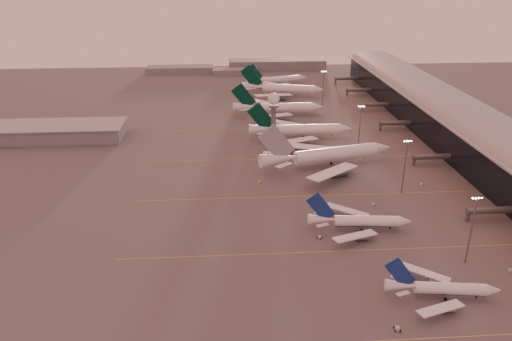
{
  "coord_description": "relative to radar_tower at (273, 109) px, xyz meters",
  "views": [
    {
      "loc": [
        -22.34,
        -137.78,
        93.59
      ],
      "look_at": [
        -8.32,
        63.66,
        8.95
      ],
      "focal_mm": 35.0,
      "sensor_mm": 36.0,
      "label": 1
    }
  ],
  "objects": [
    {
      "name": "gsv_catering_b",
      "position": [
        61.94,
        -57.58,
        -18.98
      ],
      "size": [
        4.99,
        2.68,
        3.94
      ],
      "color": "silver",
      "rests_on": "ground"
    },
    {
      "name": "greentail_a",
      "position": [
        17.13,
        10.47,
        -17.08
      ],
      "size": [
        60.23,
        48.68,
        21.89
      ],
      "color": "white",
      "rests_on": "ground"
    },
    {
      "name": "greentail_d",
      "position": [
        18.26,
        143.69,
        -17.53
      ],
      "size": [
        51.88,
        41.31,
        19.34
      ],
      "color": "white",
      "rests_on": "ground"
    },
    {
      "name": "taxiway_markings",
      "position": [
        25.0,
        -64.0,
        -20.94
      ],
      "size": [
        180.0,
        185.25,
        0.02
      ],
      "color": "gold",
      "rests_on": "ground"
    },
    {
      "name": "hangar",
      "position": [
        -125.0,
        20.0,
        -16.63
      ],
      "size": [
        82.0,
        27.0,
        8.5
      ],
      "color": "slate",
      "rests_on": "ground"
    },
    {
      "name": "mast_a",
      "position": [
        53.0,
        -120.0,
        -7.21
      ],
      "size": [
        3.6,
        0.56,
        25.0
      ],
      "color": "#57595F",
      "rests_on": "ground"
    },
    {
      "name": "widebody_white",
      "position": [
        23.81,
        -31.73,
        -16.64
      ],
      "size": [
        69.41,
        54.96,
        24.87
      ],
      "color": "white",
      "rests_on": "ground"
    },
    {
      "name": "greentail_b",
      "position": [
        9.56,
        57.73,
        -17.06
      ],
      "size": [
        60.65,
        48.95,
        22.02
      ],
      "color": "white",
      "rests_on": "ground"
    },
    {
      "name": "radar_tower",
      "position": [
        0.0,
        0.0,
        0.0
      ],
      "size": [
        6.4,
        6.4,
        31.1
      ],
      "color": "#57595F",
      "rests_on": "ground"
    },
    {
      "name": "gsv_tug_mid",
      "position": [
        6.94,
        -101.09,
        -20.43
      ],
      "size": [
        4.02,
        4.03,
        1.02
      ],
      "color": "silver",
      "rests_on": "ground"
    },
    {
      "name": "greentail_c",
      "position": [
        18.41,
        109.29,
        -16.9
      ],
      "size": [
        62.34,
        49.83,
        22.94
      ],
      "color": "white",
      "rests_on": "ground"
    },
    {
      "name": "gsv_catering_a",
      "position": [
        65.3,
        -126.34,
        -19.06
      ],
      "size": [
        5.02,
        3.39,
        3.79
      ],
      "color": "silver",
      "rests_on": "ground"
    },
    {
      "name": "narrowbody_near",
      "position": [
        36.93,
        -138.06,
        -18.19
      ],
      "size": [
        34.78,
        27.6,
        13.63
      ],
      "color": "white",
      "rests_on": "ground"
    },
    {
      "name": "mast_c",
      "position": [
        45.0,
        -10.0,
        -7.21
      ],
      "size": [
        3.6,
        0.56,
        25.0
      ],
      "color": "#57595F",
      "rests_on": "ground"
    },
    {
      "name": "gsv_truck_c",
      "position": [
        -11.04,
        -49.71,
        -19.88
      ],
      "size": [
        4.73,
        5.17,
        2.09
      ],
      "color": "yellow",
      "rests_on": "ground"
    },
    {
      "name": "narrowbody_mid",
      "position": [
        22.83,
        -95.83,
        -17.8
      ],
      "size": [
        39.75,
        31.61,
        15.53
      ],
      "color": "white",
      "rests_on": "ground"
    },
    {
      "name": "distant_horizon",
      "position": [
        -2.38,
        205.14,
        -17.06
      ],
      "size": [
        165.0,
        37.5,
        9.0
      ],
      "color": "slate",
      "rests_on": "ground"
    },
    {
      "name": "mast_d",
      "position": [
        43.0,
        80.0,
        -7.21
      ],
      "size": [
        3.6,
        0.56,
        25.0
      ],
      "color": "#57595F",
      "rests_on": "ground"
    },
    {
      "name": "gsv_tug_hangar",
      "position": [
        50.45,
        28.86,
        -20.51
      ],
      "size": [
        3.21,
        2.2,
        0.85
      ],
      "color": "#545658",
      "rests_on": "ground"
    },
    {
      "name": "ground",
      "position": [
        -5.0,
        -120.0,
        -20.95
      ],
      "size": [
        700.0,
        700.0,
        0.0
      ],
      "primitive_type": "plane",
      "color": "#504E4E",
      "rests_on": "ground"
    },
    {
      "name": "gsv_truck_b",
      "position": [
        34.47,
        -76.19,
        -19.83
      ],
      "size": [
        5.42,
        2.1,
        2.19
      ],
      "color": "silver",
      "rests_on": "ground"
    },
    {
      "name": "mast_b",
      "position": [
        50.0,
        -65.0,
        -7.21
      ],
      "size": [
        3.6,
        0.56,
        25.0
      ],
      "color": "#57595F",
      "rests_on": "ground"
    },
    {
      "name": "terminal",
      "position": [
        102.88,
        -9.91,
        -10.43
      ],
      "size": [
        57.0,
        362.0,
        23.04
      ],
      "color": "black",
      "rests_on": "ground"
    },
    {
      "name": "gsv_tug_near",
      "position": [
        18.97,
        -151.34,
        -20.38
      ],
      "size": [
        2.61,
        4.02,
        1.1
      ],
      "color": "silver",
      "rests_on": "ground"
    },
    {
      "name": "gsv_tug_far",
      "position": [
        17.13,
        -13.56,
        -20.41
      ],
      "size": [
        3.27,
        4.18,
        1.05
      ],
      "color": "silver",
      "rests_on": "ground"
    }
  ]
}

